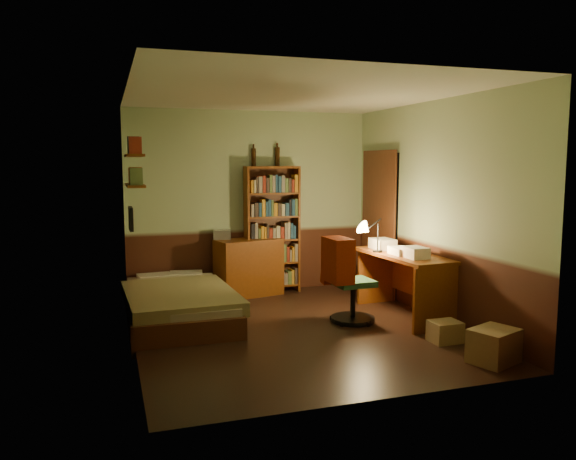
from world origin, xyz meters
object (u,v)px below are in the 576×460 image
object	(u,v)px
cardboard_box_b	(445,332)
dresser	(249,267)
desk_lamp	(378,227)
cardboard_box_a	(494,346)
bookshelf	(272,230)
desk	(403,285)
office_chair	(353,278)
mini_stereo	(222,234)
bed	(178,292)

from	to	relation	value
cardboard_box_b	dresser	bearing A→B (deg)	118.47
desk_lamp	cardboard_box_a	world-z (taller)	desk_lamp
dresser	bookshelf	size ratio (longest dim) A/B	0.50
dresser	bookshelf	distance (m)	0.64
desk	desk_lamp	distance (m)	0.77
desk_lamp	cardboard_box_b	bearing A→B (deg)	-67.97
bookshelf	desk_lamp	xyz separation A→B (m)	(0.91, -1.51, 0.17)
desk_lamp	office_chair	xyz separation A→B (m)	(-0.44, -0.25, -0.56)
desk_lamp	mini_stereo	bearing A→B (deg)	150.85
bed	desk_lamp	xyz separation A→B (m)	(2.38, -0.55, 0.76)
dresser	desk_lamp	size ratio (longest dim) A/B	1.45
desk_lamp	cardboard_box_b	xyz separation A→B (m)	(0.17, -1.24, -0.97)
bookshelf	desk_lamp	distance (m)	1.77
office_chair	cardboard_box_b	xyz separation A→B (m)	(0.60, -0.99, -0.41)
mini_stereo	bed	bearing A→B (deg)	-114.51
dresser	desk	size ratio (longest dim) A/B	0.62
bookshelf	cardboard_box_a	xyz separation A→B (m)	(1.16, -3.43, -0.75)
desk_lamp	bed	bearing A→B (deg)	-178.57
dresser	desk	xyz separation A→B (m)	(1.53, -1.64, -0.01)
bed	cardboard_box_b	bearing A→B (deg)	-34.67
bookshelf	cardboard_box_b	world-z (taller)	bookshelf
bed	desk	world-z (taller)	desk
desk	bed	bearing A→B (deg)	159.85
bed	cardboard_box_a	size ratio (longest dim) A/B	5.07
cardboard_box_b	mini_stereo	bearing A→B (deg)	122.71
bed	office_chair	world-z (taller)	office_chair
office_chair	cardboard_box_a	bearing A→B (deg)	-69.34
cardboard_box_a	cardboard_box_b	size ratio (longest dim) A/B	1.38
desk_lamp	desk	bearing A→B (deg)	-26.12
office_chair	cardboard_box_a	world-z (taller)	office_chair
desk	cardboard_box_a	xyz separation A→B (m)	(-0.00, -1.70, -0.23)
cardboard_box_a	cardboard_box_b	bearing A→B (deg)	97.00
desk_lamp	cardboard_box_b	distance (m)	1.59
desk	cardboard_box_b	bearing A→B (deg)	-98.63
dresser	bookshelf	world-z (taller)	bookshelf
dresser	cardboard_box_a	size ratio (longest dim) A/B	2.10
bed	desk_lamp	distance (m)	2.56
office_chair	cardboard_box_b	distance (m)	1.23
dresser	office_chair	distance (m)	1.88
mini_stereo	office_chair	bearing A→B (deg)	-44.26
mini_stereo	cardboard_box_b	distance (m)	3.41
dresser	cardboard_box_b	xyz separation A→B (m)	(1.45, -2.67, -0.29)
bed	office_chair	xyz separation A→B (m)	(1.94, -0.80, 0.20)
desk	desk_lamp	xyz separation A→B (m)	(-0.25, 0.21, 0.70)
mini_stereo	dresser	bearing A→B (deg)	-7.49
bed	office_chair	size ratio (longest dim) A/B	2.09
cardboard_box_a	mini_stereo	bearing A→B (deg)	118.44
bookshelf	mini_stereo	bearing A→B (deg)	175.81
cardboard_box_a	cardboard_box_b	distance (m)	0.68
bed	mini_stereo	bearing A→B (deg)	53.67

